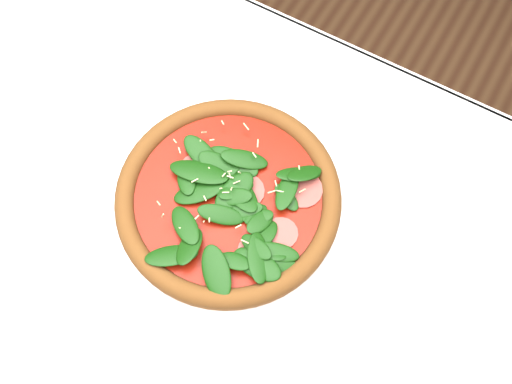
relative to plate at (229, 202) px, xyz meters
The scene contains 5 objects.
ground 0.76m from the plate, 124.08° to the right, with size 6.00×6.00×0.00m, color brown.
dining_table 0.15m from the plate, 124.08° to the right, with size 1.21×0.81×0.75m.
plate is the anchor object (origin of this frame).
pizza 0.02m from the plate, 116.57° to the right, with size 0.37×0.37×0.04m.
wine_glass 0.33m from the plate, behind, with size 0.08×0.08×0.18m.
Camera 1 is at (0.24, -0.16, 1.45)m, focal length 40.00 mm.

